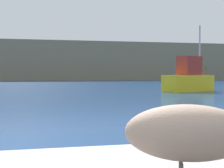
% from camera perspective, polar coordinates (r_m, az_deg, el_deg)
% --- Properties ---
extents(hillside_backdrop, '(140.00, 16.48, 7.95)m').
position_cam_1_polar(hillside_backdrop, '(79.83, -13.73, 3.45)').
color(hillside_backdrop, '#7F755B').
rests_on(hillside_backdrop, ground).
extents(pelican, '(1.23, 0.78, 0.88)m').
position_cam_1_polar(pelican, '(2.71, 12.04, -7.18)').
color(pelican, gray).
rests_on(pelican, pier_dock).
extents(fishing_boat_yellow, '(4.74, 3.26, 5.21)m').
position_cam_1_polar(fishing_boat_yellow, '(28.87, 11.90, 0.83)').
color(fishing_boat_yellow, yellow).
rests_on(fishing_boat_yellow, ground).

